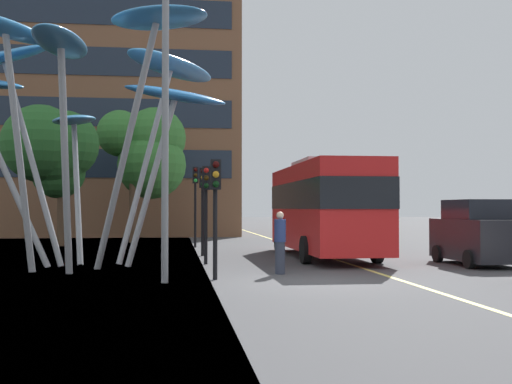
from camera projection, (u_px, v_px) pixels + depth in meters
ground at (295, 284)px, 16.32m from camera, size 120.00×240.00×0.10m
red_bus at (323, 204)px, 24.71m from camera, size 2.83×10.04×3.79m
leaf_sculpture at (79, 79)px, 21.00m from camera, size 10.78×10.21×7.81m
traffic_light_kerb_near at (215, 192)px, 16.90m from camera, size 0.28×0.42×3.20m
traffic_light_kerb_far at (206, 193)px, 21.62m from camera, size 0.28×0.42×3.33m
traffic_light_island_mid at (203, 192)px, 25.42m from camera, size 0.28×0.42×3.52m
traffic_light_opposite at (195, 189)px, 30.90m from camera, size 0.28×0.42×3.92m
car_parked_mid at (478, 234)px, 21.34m from camera, size 2.02×3.92×2.20m
street_lamp at (180, 68)px, 16.42m from camera, size 1.83×0.44×8.82m
tree_pavement_near at (55, 149)px, 31.86m from camera, size 4.73×4.54×7.04m
tree_pavement_far at (148, 151)px, 36.60m from camera, size 5.09×3.93×7.76m
pedestrian at (280, 242)px, 18.43m from camera, size 0.34×0.34×1.81m
backdrop_building at (83, 59)px, 48.22m from camera, size 22.72×14.75×26.53m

